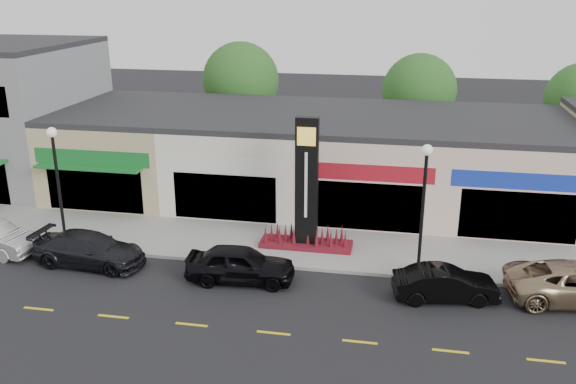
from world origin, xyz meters
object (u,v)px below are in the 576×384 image
car_black_conv (446,284)px  lamp_east_near (424,196)px  car_dark_sedan (89,249)px  lamp_west_near (57,174)px  pylon_sign (306,202)px  car_black_sedan (240,264)px

car_black_conv → lamp_east_near: bearing=17.6°
car_dark_sedan → car_black_conv: 14.90m
car_dark_sedan → car_black_conv: size_ratio=1.24×
lamp_west_near → car_dark_sedan: (2.08, -1.62, -2.76)m
lamp_west_near → pylon_sign: bearing=8.8°
pylon_sign → car_black_sedan: pylon_sign is taller
pylon_sign → car_dark_sedan: size_ratio=1.22×
car_black_sedan → lamp_east_near: bearing=-79.0°
lamp_east_near → car_dark_sedan: bearing=-173.4°
lamp_west_near → car_dark_sedan: lamp_west_near is taller
pylon_sign → car_black_conv: size_ratio=1.51×
pylon_sign → car_black_sedan: size_ratio=1.36×
lamp_east_near → car_black_conv: size_ratio=1.38×
lamp_west_near → car_black_sedan: (8.86, -1.89, -2.72)m
lamp_east_near → car_black_conv: bearing=-63.2°
car_black_sedan → pylon_sign: bearing=-34.6°
lamp_east_near → car_dark_sedan: lamp_east_near is taller
lamp_east_near → car_black_sedan: 7.87m
lamp_east_near → car_black_sedan: size_ratio=1.24×
car_dark_sedan → car_black_conv: bearing=-87.2°
lamp_west_near → pylon_sign: pylon_sign is taller
lamp_west_near → car_black_conv: bearing=-6.5°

